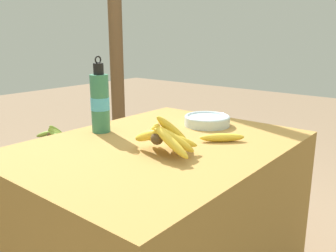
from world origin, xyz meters
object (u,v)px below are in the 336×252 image
serving_bowl (207,120)px  banana_bunch_ripe (164,136)px  loose_banana_front (222,137)px  support_post_far (115,10)px  water_bottle (100,102)px  banana_bunch_green (54,134)px

serving_bowl → banana_bunch_ripe: bearing=-166.4°
loose_banana_front → support_post_far: (0.93, 1.63, 0.61)m
loose_banana_front → banana_bunch_ripe: bearing=162.3°
serving_bowl → water_bottle: water_bottle is taller
water_bottle → loose_banana_front: water_bottle is taller
serving_bowl → water_bottle: (-0.40, 0.31, 0.11)m
banana_bunch_ripe → serving_bowl: (0.46, 0.11, -0.04)m
serving_bowl → loose_banana_front: size_ratio=1.38×
water_bottle → loose_banana_front: 0.56m
support_post_far → banana_bunch_ripe: bearing=-127.8°
banana_bunch_green → support_post_far: size_ratio=0.11×
banana_bunch_ripe → support_post_far: bearing=52.2°
water_bottle → loose_banana_front: (0.21, -0.51, -0.12)m
loose_banana_front → banana_bunch_green: 1.42m
banana_bunch_ripe → loose_banana_front: banana_bunch_ripe is taller
banana_bunch_ripe → water_bottle: bearing=82.4°
banana_bunch_ripe → loose_banana_front: (0.27, -0.09, -0.05)m
serving_bowl → support_post_far: support_post_far is taller
serving_bowl → support_post_far: bearing=62.8°
banana_bunch_green → water_bottle: bearing=-109.7°
serving_bowl → loose_banana_front: serving_bowl is taller
serving_bowl → banana_bunch_green: bearing=94.2°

